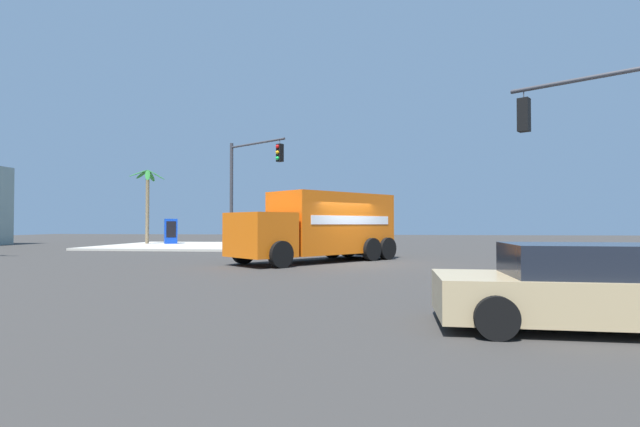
# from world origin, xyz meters

# --- Properties ---
(ground_plane) EXTENTS (100.00, 100.00, 0.00)m
(ground_plane) POSITION_xyz_m (0.00, 0.00, 0.00)
(ground_plane) COLOR #33302D
(sidewalk_corner_far) EXTENTS (10.72, 10.72, 0.14)m
(sidewalk_corner_far) POSITION_xyz_m (12.29, 12.29, 0.07)
(sidewalk_corner_far) COLOR #B2ADA0
(sidewalk_corner_far) RESTS_ON ground
(delivery_truck) EXTENTS (7.38, 6.89, 2.94)m
(delivery_truck) POSITION_xyz_m (0.66, 1.44, 1.52)
(delivery_truck) COLOR orange
(delivery_truck) RESTS_ON ground
(traffic_light_primary) EXTENTS (2.64, 3.80, 6.24)m
(traffic_light_primary) POSITION_xyz_m (6.63, 6.40, 4.25)
(traffic_light_primary) COLOR #38383D
(traffic_light_primary) RESTS_ON sidewalk_corner_far
(traffic_light_secondary) EXTENTS (2.19, 3.12, 5.56)m
(traffic_light_secondary) POSITION_xyz_m (-6.66, -6.84, 3.78)
(traffic_light_secondary) COLOR #38383D
(traffic_light_secondary) RESTS_ON sidewalk_corner_near
(pickup_white) EXTENTS (2.47, 5.29, 1.38)m
(pickup_white) POSITION_xyz_m (8.51, 2.89, 0.73)
(pickup_white) COLOR white
(pickup_white) RESTS_ON ground
(sedan_tan) EXTENTS (2.16, 4.36, 1.31)m
(sedan_tan) POSITION_xyz_m (-11.72, -4.06, 0.63)
(sedan_tan) COLOR tan
(sedan_tan) RESTS_ON ground
(vending_machine_red) EXTENTS (1.09, 1.15, 1.85)m
(vending_machine_red) POSITION_xyz_m (13.98, 14.26, 1.07)
(vending_machine_red) COLOR #0F38B2
(vending_machine_red) RESTS_ON sidewalk_corner_far
(palm_tree_far) EXTENTS (2.47, 2.61, 5.54)m
(palm_tree_far) POSITION_xyz_m (13.74, 16.00, 3.74)
(palm_tree_far) COLOR #7A6647
(palm_tree_far) RESTS_ON sidewalk_corner_far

